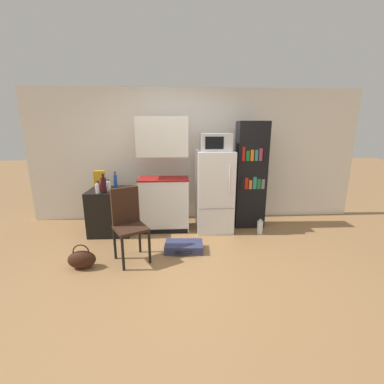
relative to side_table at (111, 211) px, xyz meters
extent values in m
plane|color=olive|center=(1.32, -1.27, -0.39)|extent=(24.00, 24.00, 0.00)
cube|color=white|center=(1.52, 0.73, 0.88)|extent=(6.40, 0.10, 2.52)
cube|color=black|center=(0.00, 0.00, 0.00)|extent=(0.69, 0.66, 0.77)
cube|color=silver|center=(0.92, 0.09, 0.07)|extent=(0.85, 0.49, 0.92)
cube|color=maroon|center=(0.92, 0.09, 0.55)|extent=(0.87, 0.50, 0.03)
cube|color=silver|center=(0.92, 0.09, 1.26)|extent=(0.85, 0.41, 0.65)
cube|color=black|center=(0.92, -0.16, -0.35)|extent=(0.82, 0.01, 0.08)
cube|color=white|center=(1.81, 0.02, 0.32)|extent=(0.62, 0.61, 1.41)
cube|color=gray|center=(1.81, -0.28, 0.10)|extent=(0.60, 0.01, 0.01)
cylinder|color=silver|center=(2.01, -0.29, 0.58)|extent=(0.02, 0.02, 0.49)
cube|color=#B7B7BC|center=(1.81, 0.02, 1.17)|extent=(0.51, 0.44, 0.29)
cube|color=black|center=(1.76, -0.20, 1.17)|extent=(0.30, 0.01, 0.20)
cube|color=black|center=(2.48, 0.16, 0.57)|extent=(0.53, 0.33, 1.91)
cube|color=black|center=(2.30, -0.01, 0.45)|extent=(0.07, 0.01, 0.19)
cube|color=red|center=(2.37, -0.01, 0.46)|extent=(0.06, 0.01, 0.20)
cube|color=orange|center=(2.45, -0.01, 0.44)|extent=(0.05, 0.01, 0.16)
cube|color=teal|center=(2.52, -0.01, 0.47)|extent=(0.06, 0.01, 0.22)
cube|color=#1E7033|center=(2.60, -0.01, 0.45)|extent=(0.06, 0.01, 0.18)
cube|color=slate|center=(2.67, -0.01, 0.44)|extent=(0.06, 0.01, 0.17)
cube|color=red|center=(2.30, -0.01, 0.97)|extent=(0.05, 0.01, 0.24)
cube|color=#1E7033|center=(2.37, -0.01, 0.94)|extent=(0.06, 0.01, 0.17)
cube|color=orange|center=(2.45, -0.01, 0.95)|extent=(0.05, 0.01, 0.19)
cube|color=teal|center=(2.52, -0.01, 0.95)|extent=(0.05, 0.01, 0.19)
cube|color=#A33351|center=(2.60, -0.01, 0.96)|extent=(0.06, 0.01, 0.22)
cube|color=black|center=(2.67, -0.01, 0.97)|extent=(0.05, 0.01, 0.24)
cylinder|color=#1E47A3|center=(0.07, 0.17, 0.49)|extent=(0.06, 0.06, 0.22)
cylinder|color=#1E47A3|center=(0.07, 0.17, 0.62)|extent=(0.03, 0.03, 0.04)
cylinder|color=black|center=(0.07, 0.17, 0.65)|extent=(0.03, 0.03, 0.02)
cylinder|color=black|center=(-0.03, -0.22, 0.51)|extent=(0.09, 0.09, 0.25)
cylinder|color=black|center=(-0.03, -0.22, 0.65)|extent=(0.04, 0.04, 0.04)
cylinder|color=black|center=(-0.03, -0.22, 0.69)|extent=(0.05, 0.05, 0.03)
cylinder|color=#AD1914|center=(-0.15, -0.10, 0.45)|extent=(0.08, 0.08, 0.13)
cylinder|color=#AD1914|center=(-0.15, -0.10, 0.53)|extent=(0.04, 0.04, 0.02)
cylinder|color=black|center=(-0.15, -0.10, 0.55)|extent=(0.04, 0.04, 0.01)
cylinder|color=white|center=(0.00, -0.07, 0.46)|extent=(0.08, 0.08, 0.15)
cylinder|color=white|center=(0.00, -0.07, 0.54)|extent=(0.04, 0.04, 0.03)
cylinder|color=black|center=(0.00, -0.07, 0.56)|extent=(0.04, 0.04, 0.01)
cylinder|color=silver|center=(-0.12, -0.26, 0.46)|extent=(0.06, 0.06, 0.15)
cylinder|color=silver|center=(-0.12, -0.26, 0.55)|extent=(0.03, 0.03, 0.03)
cylinder|color=black|center=(-0.12, -0.26, 0.57)|extent=(0.03, 0.03, 0.02)
cylinder|color=silver|center=(0.23, -0.19, 0.41)|extent=(0.15, 0.15, 0.04)
cube|color=gold|center=(-0.19, 0.15, 0.54)|extent=(0.19, 0.07, 0.30)
cylinder|color=black|center=(0.45, -1.31, -0.16)|extent=(0.04, 0.04, 0.46)
cylinder|color=black|center=(0.77, -1.14, -0.16)|extent=(0.04, 0.04, 0.46)
cylinder|color=black|center=(0.28, -0.99, -0.16)|extent=(0.04, 0.04, 0.46)
cylinder|color=black|center=(0.60, -0.82, -0.16)|extent=(0.04, 0.04, 0.46)
cube|color=#331E14|center=(0.52, -1.07, 0.09)|extent=(0.54, 0.54, 0.04)
cube|color=#331E14|center=(0.44, -0.91, 0.37)|extent=(0.36, 0.23, 0.51)
cube|color=navy|center=(1.24, -0.81, -0.32)|extent=(0.58, 0.38, 0.12)
cylinder|color=black|center=(1.23, -1.00, -0.32)|extent=(0.25, 0.04, 0.02)
ellipsoid|color=#33190F|center=(-0.10, -1.22, -0.27)|extent=(0.36, 0.20, 0.24)
torus|color=#33190F|center=(-0.10, -1.22, -0.16)|extent=(0.21, 0.02, 0.21)
cylinder|color=silver|center=(2.59, -0.24, -0.27)|extent=(0.10, 0.10, 0.23)
cylinder|color=silver|center=(2.59, -0.24, -0.14)|extent=(0.04, 0.04, 0.04)
cylinder|color=black|center=(2.59, -0.24, -0.10)|extent=(0.05, 0.05, 0.02)
camera|label=1|loc=(1.16, -4.34, 1.41)|focal=24.00mm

